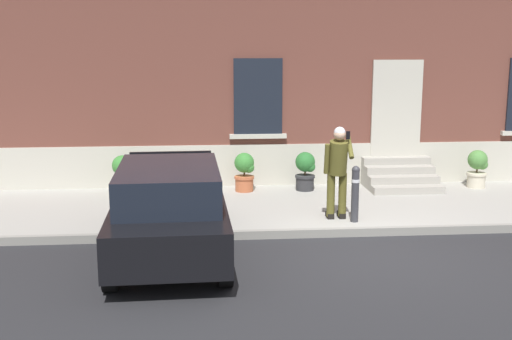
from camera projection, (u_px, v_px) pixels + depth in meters
ground_plane at (363, 253)px, 10.46m from camera, size 80.00×80.00×0.00m
sidewalk at (330, 206)px, 13.18m from camera, size 24.00×3.60×0.15m
curb_edge at (350, 232)px, 11.37m from camera, size 24.00×0.12×0.15m
building_facade at (312, 28)px, 14.91m from camera, size 24.00×1.52×7.50m
entrance_stoop at (399, 177)px, 14.57m from camera, size 1.58×1.28×0.64m
hatchback_car_black at (169, 209)px, 10.14m from camera, size 1.88×4.11×1.50m
bollard_near_person at (355, 192)px, 11.66m from camera, size 0.15×0.15×1.04m
person_on_phone at (338, 166)px, 11.75m from camera, size 0.51×0.50×1.74m
planter_olive at (123, 174)px, 13.80m from camera, size 0.44×0.44×0.86m
planter_terracotta at (245, 171)px, 14.12m from camera, size 0.44×0.44×0.86m
planter_charcoal at (305, 170)px, 14.22m from camera, size 0.44×0.44×0.86m
planter_cream at (477, 168)px, 14.48m from camera, size 0.44×0.44×0.86m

